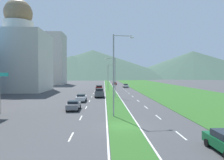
{
  "coord_description": "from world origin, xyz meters",
  "views": [
    {
      "loc": [
        -2.08,
        -22.84,
        5.82
      ],
      "look_at": [
        0.58,
        46.82,
        3.58
      ],
      "focal_mm": 33.93,
      "sensor_mm": 36.0,
      "label": 1
    }
  ],
  "objects_px": {
    "car_1": "(81,98)",
    "car_3": "(74,105)",
    "street_lamp_near": "(116,70)",
    "street_lamp_far": "(109,75)",
    "street_lamp_mid": "(114,75)",
    "car_0": "(100,88)",
    "car_5": "(115,83)",
    "pickup_truck_1": "(99,89)",
    "car_2": "(126,86)",
    "pickup_truck_0": "(99,93)"
  },
  "relations": [
    {
      "from": "street_lamp_mid",
      "to": "car_0",
      "type": "relative_size",
      "value": 2.36
    },
    {
      "from": "street_lamp_near",
      "to": "pickup_truck_0",
      "type": "height_order",
      "value": "street_lamp_near"
    },
    {
      "from": "car_1",
      "to": "car_5",
      "type": "height_order",
      "value": "car_1"
    },
    {
      "from": "street_lamp_near",
      "to": "car_1",
      "type": "bearing_deg",
      "value": 112.16
    },
    {
      "from": "car_3",
      "to": "street_lamp_near",
      "type": "bearing_deg",
      "value": -129.24
    },
    {
      "from": "street_lamp_near",
      "to": "street_lamp_mid",
      "type": "xyz_separation_m",
      "value": [
        0.85,
        22.52,
        -0.78
      ]
    },
    {
      "from": "street_lamp_mid",
      "to": "pickup_truck_0",
      "type": "height_order",
      "value": "street_lamp_mid"
    },
    {
      "from": "car_0",
      "to": "car_2",
      "type": "relative_size",
      "value": 0.85
    },
    {
      "from": "car_0",
      "to": "car_3",
      "type": "xyz_separation_m",
      "value": [
        -3.33,
        -39.16,
        0.02
      ]
    },
    {
      "from": "pickup_truck_1",
      "to": "car_3",
      "type": "bearing_deg",
      "value": 174.06
    },
    {
      "from": "street_lamp_near",
      "to": "street_lamp_far",
      "type": "distance_m",
      "value": 45.04
    },
    {
      "from": "pickup_truck_1",
      "to": "car_0",
      "type": "bearing_deg",
      "value": -0.12
    },
    {
      "from": "street_lamp_mid",
      "to": "car_0",
      "type": "xyz_separation_m",
      "value": [
        -3.88,
        21.83,
        -4.67
      ]
    },
    {
      "from": "car_0",
      "to": "car_2",
      "type": "distance_m",
      "value": 16.32
    },
    {
      "from": "car_1",
      "to": "car_2",
      "type": "relative_size",
      "value": 0.92
    },
    {
      "from": "car_1",
      "to": "car_0",
      "type": "bearing_deg",
      "value": -6.25
    },
    {
      "from": "car_5",
      "to": "pickup_truck_1",
      "type": "height_order",
      "value": "pickup_truck_1"
    },
    {
      "from": "street_lamp_near",
      "to": "car_2",
      "type": "height_order",
      "value": "street_lamp_near"
    },
    {
      "from": "pickup_truck_0",
      "to": "pickup_truck_1",
      "type": "bearing_deg",
      "value": 1.58
    },
    {
      "from": "car_2",
      "to": "pickup_truck_0",
      "type": "xyz_separation_m",
      "value": [
        -9.93,
        -33.47,
        0.2
      ]
    },
    {
      "from": "car_0",
      "to": "car_3",
      "type": "distance_m",
      "value": 39.3
    },
    {
      "from": "car_1",
      "to": "car_2",
      "type": "height_order",
      "value": "car_1"
    },
    {
      "from": "car_5",
      "to": "pickup_truck_0",
      "type": "height_order",
      "value": "pickup_truck_0"
    },
    {
      "from": "street_lamp_near",
      "to": "car_3",
      "type": "relative_size",
      "value": 2.6
    },
    {
      "from": "street_lamp_near",
      "to": "street_lamp_mid",
      "type": "bearing_deg",
      "value": 87.83
    },
    {
      "from": "street_lamp_far",
      "to": "car_2",
      "type": "relative_size",
      "value": 1.86
    },
    {
      "from": "car_5",
      "to": "car_3",
      "type": "bearing_deg",
      "value": -7.93
    },
    {
      "from": "street_lamp_mid",
      "to": "street_lamp_far",
      "type": "distance_m",
      "value": 22.52
    },
    {
      "from": "car_2",
      "to": "street_lamp_mid",
      "type": "bearing_deg",
      "value": -10.52
    },
    {
      "from": "car_0",
      "to": "car_5",
      "type": "height_order",
      "value": "car_0"
    },
    {
      "from": "street_lamp_near",
      "to": "pickup_truck_1",
      "type": "distance_m",
      "value": 37.49
    },
    {
      "from": "pickup_truck_1",
      "to": "car_2",
      "type": "bearing_deg",
      "value": -27.23
    },
    {
      "from": "car_5",
      "to": "pickup_truck_1",
      "type": "xyz_separation_m",
      "value": [
        -6.87,
        -41.3,
        0.23
      ]
    },
    {
      "from": "car_3",
      "to": "car_5",
      "type": "bearing_deg",
      "value": -7.93
    },
    {
      "from": "pickup_truck_1",
      "to": "car_1",
      "type": "bearing_deg",
      "value": 171.7
    },
    {
      "from": "street_lamp_mid",
      "to": "pickup_truck_1",
      "type": "distance_m",
      "value": 15.64
    },
    {
      "from": "street_lamp_mid",
      "to": "car_5",
      "type": "height_order",
      "value": "street_lamp_mid"
    },
    {
      "from": "car_0",
      "to": "pickup_truck_1",
      "type": "height_order",
      "value": "pickup_truck_1"
    },
    {
      "from": "street_lamp_far",
      "to": "pickup_truck_0",
      "type": "distance_m",
      "value": 22.06
    },
    {
      "from": "car_3",
      "to": "pickup_truck_0",
      "type": "distance_m",
      "value": 18.72
    },
    {
      "from": "street_lamp_mid",
      "to": "pickup_truck_0",
      "type": "distance_m",
      "value": 5.76
    },
    {
      "from": "street_lamp_far",
      "to": "pickup_truck_0",
      "type": "bearing_deg",
      "value": -97.52
    },
    {
      "from": "car_0",
      "to": "car_3",
      "type": "height_order",
      "value": "car_3"
    },
    {
      "from": "street_lamp_mid",
      "to": "car_3",
      "type": "distance_m",
      "value": 19.34
    },
    {
      "from": "car_1",
      "to": "car_3",
      "type": "distance_m",
      "value": 10.06
    },
    {
      "from": "car_2",
      "to": "car_3",
      "type": "xyz_separation_m",
      "value": [
        -13.61,
        -51.83,
        -0.01
      ]
    },
    {
      "from": "street_lamp_near",
      "to": "car_5",
      "type": "relative_size",
      "value": 2.4
    },
    {
      "from": "car_5",
      "to": "pickup_truck_1",
      "type": "distance_m",
      "value": 41.86
    },
    {
      "from": "street_lamp_mid",
      "to": "pickup_truck_0",
      "type": "xyz_separation_m",
      "value": [
        -3.52,
        1.02,
        -4.44
      ]
    },
    {
      "from": "street_lamp_far",
      "to": "car_3",
      "type": "xyz_separation_m",
      "value": [
        -6.52,
        -39.84,
        -4.32
      ]
    }
  ]
}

